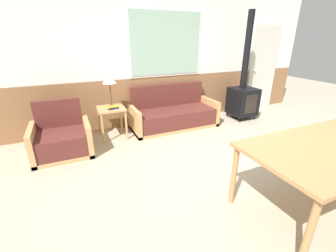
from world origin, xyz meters
name	(u,v)px	position (x,y,z in m)	size (l,w,h in m)	color
ground_plane	(252,178)	(0.00, 0.00, 0.00)	(16.00, 16.00, 0.00)	#B2A58C
wall_back	(172,59)	(-0.01, 2.63, 1.37)	(7.20, 0.09, 2.70)	#8E603D
couch	(174,115)	(-0.17, 2.20, 0.26)	(1.82, 0.77, 0.87)	tan
armchair	(62,140)	(-2.36, 1.83, 0.25)	(0.89, 0.74, 0.86)	tan
side_table	(112,114)	(-1.47, 2.17, 0.48)	(0.49, 0.49, 0.59)	tan
table_lamp	(109,80)	(-1.44, 2.25, 1.09)	(0.26, 0.26, 0.60)	#4C3823
book_stack	(113,107)	(-1.46, 2.08, 0.62)	(0.21, 0.15, 0.05)	#234799
wood_stove	(243,95)	(1.55, 2.04, 0.57)	(0.55, 0.56, 2.35)	black
entry_door	(263,68)	(2.59, 2.57, 1.05)	(0.87, 0.09, 2.10)	silver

